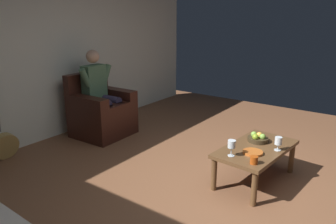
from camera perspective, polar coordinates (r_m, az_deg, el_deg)
ground_plane at (r=3.59m, az=11.84°, el=-13.85°), size 7.23×7.23×0.00m
wall_back at (r=5.12m, az=-20.01°, el=9.76°), size 6.43×0.06×2.54m
armchair at (r=5.12m, az=-11.55°, el=-0.14°), size 0.81×0.77×0.95m
person_seated at (r=5.03m, az=-11.72°, el=3.68°), size 0.62×0.56×1.30m
coffee_table at (r=3.75m, az=15.04°, el=-6.73°), size 1.08×0.65×0.40m
guitar at (r=4.73m, az=-26.61°, el=-4.86°), size 0.34×0.24×0.94m
wine_glass_near at (r=3.41m, az=11.02°, el=-5.65°), size 0.08×0.08×0.17m
wine_glass_far at (r=3.68m, az=18.63°, el=-4.91°), size 0.08×0.08×0.15m
fruit_bowl at (r=3.88m, az=15.37°, el=-4.41°), size 0.23×0.23×0.11m
decorative_dish at (r=3.56m, az=14.52°, el=-6.80°), size 0.21×0.21×0.02m
candle_jar at (r=3.32m, az=14.72°, el=-8.09°), size 0.08×0.08×0.08m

